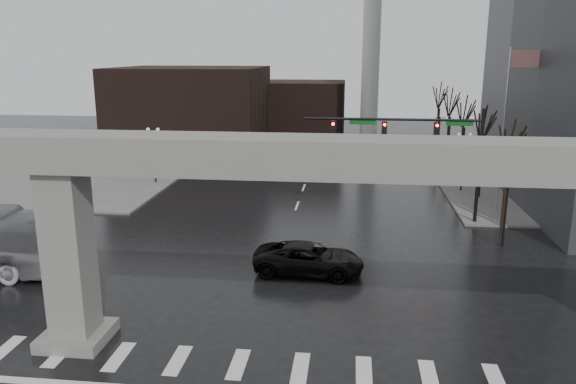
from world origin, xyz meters
The scene contains 20 objects.
ground centered at (0.00, 0.00, 0.00)m, with size 160.00×160.00×0.00m, color black.
sidewalk_nw centered at (-26.00, 36.00, 0.07)m, with size 28.00×36.00×0.15m, color slate.
elevated_guideway centered at (1.26, 0.00, 6.88)m, with size 48.00×2.60×8.70m.
building_far_left centered at (-14.00, 42.00, 5.00)m, with size 16.00×14.00×10.00m, color black.
building_far_mid centered at (-2.00, 52.00, 4.00)m, with size 10.00×10.00×8.00m, color black.
smokestack centered at (6.00, 46.00, 13.35)m, with size 3.60×3.60×30.00m.
signal_mast_arm centered at (8.99, 18.80, 5.83)m, with size 12.12×0.43×8.00m.
flagpole_assembly centered at (15.29, 22.00, 7.53)m, with size 2.06×0.12×12.00m.
lamp_right_0 centered at (13.50, 14.00, 3.47)m, with size 1.22×0.32×5.11m.
lamp_right_1 centered at (13.50, 28.00, 3.47)m, with size 1.22×0.32×5.11m.
lamp_right_2 centered at (13.50, 42.00, 3.47)m, with size 1.22×0.32×5.11m.
lamp_left_0 centered at (-13.50, 14.00, 3.47)m, with size 1.22×0.32×5.11m.
lamp_left_1 centered at (-13.50, 28.00, 3.47)m, with size 1.22×0.32×5.11m.
lamp_left_2 centered at (-13.50, 42.00, 3.47)m, with size 1.22×0.32×5.11m.
tree_right_0 centered at (14.53, 18.02, 2.79)m, with size 1.09×1.58×7.50m.
tree_right_1 centered at (14.53, 26.02, 2.85)m, with size 1.09×1.61×7.67m.
tree_right_2 centered at (14.53, 34.02, 2.91)m, with size 1.10×1.63×7.85m.
tree_right_3 centered at (14.53, 42.02, 2.98)m, with size 1.11×1.66×8.02m.
tree_right_4 centered at (14.53, 50.02, 3.04)m, with size 1.12×1.69×8.19m.
pickup_truck centered at (1.97, 8.46, 0.82)m, with size 2.73×5.92×1.65m, color black.
Camera 1 is at (4.10, -19.98, 11.71)m, focal length 35.00 mm.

